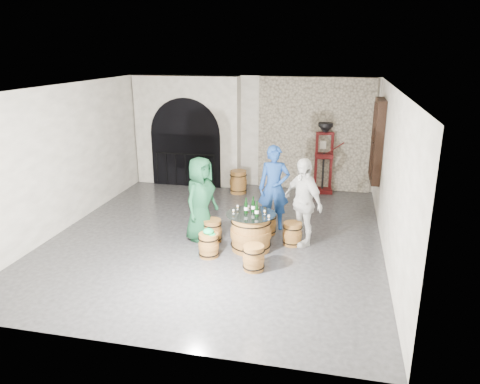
% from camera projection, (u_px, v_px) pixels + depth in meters
% --- Properties ---
extents(ground, '(8.00, 8.00, 0.00)m').
position_uv_depth(ground, '(218.00, 236.00, 10.00)').
color(ground, '#29292B').
rests_on(ground, ground).
extents(wall_back, '(8.00, 0.00, 8.00)m').
position_uv_depth(wall_back, '(253.00, 132.00, 13.24)').
color(wall_back, white).
rests_on(wall_back, ground).
extents(wall_front, '(8.00, 0.00, 8.00)m').
position_uv_depth(wall_front, '(134.00, 241.00, 5.79)').
color(wall_front, white).
rests_on(wall_front, ground).
extents(wall_left, '(0.00, 8.00, 8.00)m').
position_uv_depth(wall_left, '(67.00, 157.00, 10.23)').
color(wall_left, white).
rests_on(wall_left, ground).
extents(wall_right, '(0.00, 8.00, 8.00)m').
position_uv_depth(wall_right, '(391.00, 175.00, 8.80)').
color(wall_right, white).
rests_on(wall_right, ground).
extents(ceiling, '(8.00, 8.00, 0.00)m').
position_uv_depth(ceiling, '(215.00, 87.00, 9.03)').
color(ceiling, beige).
rests_on(ceiling, wall_back).
extents(stone_facing_panel, '(3.20, 0.12, 3.18)m').
position_uv_depth(stone_facing_panel, '(315.00, 135.00, 12.81)').
color(stone_facing_panel, '#ADA28A').
rests_on(stone_facing_panel, ground).
extents(arched_opening, '(3.10, 0.60, 3.19)m').
position_uv_depth(arched_opening, '(188.00, 132.00, 13.39)').
color(arched_opening, white).
rests_on(arched_opening, ground).
extents(shuttered_window, '(0.23, 1.10, 2.00)m').
position_uv_depth(shuttered_window, '(377.00, 141.00, 10.99)').
color(shuttered_window, black).
rests_on(shuttered_window, wall_right).
extents(barrel_table, '(1.01, 1.01, 0.78)m').
position_uv_depth(barrel_table, '(251.00, 232.00, 9.22)').
color(barrel_table, olive).
rests_on(barrel_table, ground).
extents(barrel_stool_left, '(0.41, 0.41, 0.49)m').
position_uv_depth(barrel_stool_left, '(212.00, 231.00, 9.65)').
color(barrel_stool_left, olive).
rests_on(barrel_stool_left, ground).
extents(barrel_stool_far, '(0.41, 0.41, 0.49)m').
position_uv_depth(barrel_stool_far, '(267.00, 223.00, 10.04)').
color(barrel_stool_far, olive).
rests_on(barrel_stool_far, ground).
extents(barrel_stool_right, '(0.41, 0.41, 0.49)m').
position_uv_depth(barrel_stool_right, '(292.00, 234.00, 9.48)').
color(barrel_stool_right, olive).
rests_on(barrel_stool_right, ground).
extents(barrel_stool_near_right, '(0.41, 0.41, 0.49)m').
position_uv_depth(barrel_stool_near_right, '(254.00, 258.00, 8.40)').
color(barrel_stool_near_right, olive).
rests_on(barrel_stool_near_right, ground).
extents(barrel_stool_near_left, '(0.41, 0.41, 0.49)m').
position_uv_depth(barrel_stool_near_left, '(209.00, 245.00, 8.94)').
color(barrel_stool_near_left, olive).
rests_on(barrel_stool_near_left, ground).
extents(green_cap, '(0.25, 0.21, 0.12)m').
position_uv_depth(green_cap, '(208.00, 231.00, 8.85)').
color(green_cap, '#0D984D').
rests_on(green_cap, barrel_stool_near_left).
extents(person_green, '(0.85, 1.03, 1.82)m').
position_uv_depth(person_green, '(201.00, 199.00, 9.56)').
color(person_green, '#103C22').
rests_on(person_green, ground).
extents(person_blue, '(0.75, 0.55, 1.92)m').
position_uv_depth(person_blue, '(274.00, 188.00, 10.16)').
color(person_blue, navy).
rests_on(person_blue, ground).
extents(person_white, '(1.09, 1.08, 1.85)m').
position_uv_depth(person_white, '(303.00, 202.00, 9.32)').
color(person_white, silver).
rests_on(person_white, ground).
extents(wine_bottle_left, '(0.08, 0.08, 0.32)m').
position_uv_depth(wine_bottle_left, '(246.00, 207.00, 9.08)').
color(wine_bottle_left, black).
rests_on(wine_bottle_left, barrel_table).
extents(wine_bottle_center, '(0.08, 0.08, 0.32)m').
position_uv_depth(wine_bottle_center, '(257.00, 210.00, 8.90)').
color(wine_bottle_center, black).
rests_on(wine_bottle_center, barrel_table).
extents(wine_bottle_right, '(0.08, 0.08, 0.32)m').
position_uv_depth(wine_bottle_right, '(253.00, 206.00, 9.15)').
color(wine_bottle_right, black).
rests_on(wine_bottle_right, barrel_table).
extents(tasting_glass_a, '(0.05, 0.05, 0.10)m').
position_uv_depth(tasting_glass_a, '(233.00, 212.00, 9.06)').
color(tasting_glass_a, '#B87923').
rests_on(tasting_glass_a, barrel_table).
extents(tasting_glass_b, '(0.05, 0.05, 0.10)m').
position_uv_depth(tasting_glass_b, '(265.00, 212.00, 9.03)').
color(tasting_glass_b, '#B87923').
rests_on(tasting_glass_b, barrel_table).
extents(tasting_glass_c, '(0.05, 0.05, 0.10)m').
position_uv_depth(tasting_glass_c, '(248.00, 208.00, 9.28)').
color(tasting_glass_c, '#B87923').
rests_on(tasting_glass_c, barrel_table).
extents(tasting_glass_d, '(0.05, 0.05, 0.10)m').
position_uv_depth(tasting_glass_d, '(258.00, 209.00, 9.22)').
color(tasting_glass_d, '#B87923').
rests_on(tasting_glass_d, barrel_table).
extents(tasting_glass_e, '(0.05, 0.05, 0.10)m').
position_uv_depth(tasting_glass_e, '(269.00, 217.00, 8.76)').
color(tasting_glass_e, '#B87923').
rests_on(tasting_glass_e, barrel_table).
extents(tasting_glass_f, '(0.05, 0.05, 0.10)m').
position_uv_depth(tasting_glass_f, '(238.00, 207.00, 9.31)').
color(tasting_glass_f, '#B87923').
rests_on(tasting_glass_f, barrel_table).
extents(side_barrel, '(0.49, 0.49, 0.65)m').
position_uv_depth(side_barrel, '(238.00, 182.00, 12.85)').
color(side_barrel, olive).
rests_on(side_barrel, ground).
extents(corking_press, '(0.84, 0.51, 1.98)m').
position_uv_depth(corking_press, '(324.00, 153.00, 12.66)').
color(corking_press, '#4E0D0D').
rests_on(corking_press, ground).
extents(control_box, '(0.18, 0.10, 0.22)m').
position_uv_depth(control_box, '(323.00, 145.00, 12.76)').
color(control_box, silver).
rests_on(control_box, wall_back).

